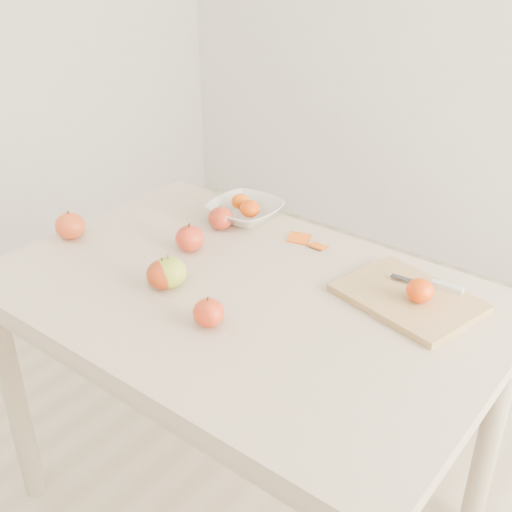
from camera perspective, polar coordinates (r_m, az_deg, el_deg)
The scene contains 16 objects.
ground at distance 2.02m, azimuth -0.94°, elevation -21.43°, with size 3.50×3.50×0.00m, color #C6B293.
table at distance 1.58m, azimuth -1.13°, elevation -6.08°, with size 1.20×0.80×0.75m.
cutting_board at distance 1.51m, azimuth 13.35°, elevation -3.65°, with size 0.30×0.22×0.02m, color tan.
board_tangerine at distance 1.48m, azimuth 14.37°, elevation -2.99°, with size 0.06×0.06×0.05m, color #C93A07.
fruit_bowl at distance 1.85m, azimuth -0.99°, elevation 4.01°, with size 0.20×0.20×0.05m, color silver.
bowl_tangerine_near at distance 1.87m, azimuth -1.39°, elevation 4.87°, with size 0.05×0.05×0.05m, color #D75D07.
bowl_tangerine_far at distance 1.82m, azimuth -0.55°, elevation 4.24°, with size 0.06×0.06×0.05m, color #DD4A07.
orange_peel_a at distance 1.75m, azimuth 3.83°, elevation 1.47°, with size 0.06×0.04×0.00m, color #ED5B10.
orange_peel_b at distance 1.71m, azimuth 5.55°, elevation 0.82°, with size 0.04×0.04×0.00m, color orange.
paring_knife at distance 1.55m, azimuth 16.11°, elevation -2.57°, with size 0.17×0.05×0.01m.
apple_green at distance 1.53m, azimuth -7.72°, elevation -1.45°, with size 0.08×0.08×0.08m, color olive.
apple_red_a at distance 1.80m, azimuth -3.16°, elevation 3.37°, with size 0.07×0.07×0.06m, color maroon.
apple_red_c at distance 1.53m, azimuth -8.28°, elevation -1.63°, with size 0.08×0.08×0.07m, color maroon.
apple_red_b at distance 1.69m, azimuth -5.90°, elevation 1.57°, with size 0.08×0.08×0.07m, color maroon.
apple_red_d at distance 1.81m, azimuth -16.20°, elevation 2.59°, with size 0.08×0.08×0.07m, color maroon.
apple_red_e at distance 1.39m, azimuth -4.24°, elevation -5.04°, with size 0.07×0.07×0.06m, color #A00F15.
Camera 1 is at (0.82, -1.00, 1.55)m, focal length 45.00 mm.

